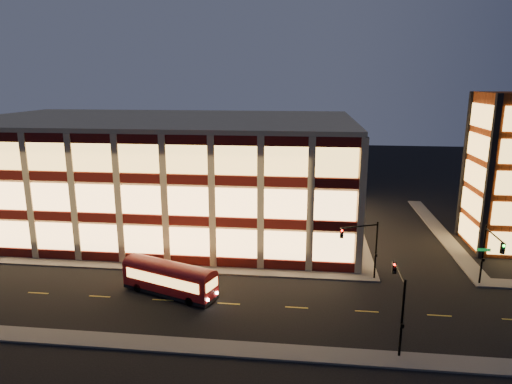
# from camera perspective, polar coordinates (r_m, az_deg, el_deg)

# --- Properties ---
(ground) EXTENTS (200.00, 200.00, 0.00)m
(ground) POSITION_cam_1_polar(r_m,az_deg,el_deg) (49.42, -13.84, -9.59)
(ground) COLOR black
(ground) RESTS_ON ground
(sidewalk_office_south) EXTENTS (54.00, 2.00, 0.15)m
(sidewalk_office_south) POSITION_cam_1_polar(r_m,az_deg,el_deg) (51.32, -16.63, -8.78)
(sidewalk_office_south) COLOR #514F4C
(sidewalk_office_south) RESTS_ON ground
(sidewalk_office_east) EXTENTS (2.00, 30.00, 0.15)m
(sidewalk_office_east) POSITION_cam_1_polar(r_m,az_deg,el_deg) (62.68, 12.16, -4.38)
(sidewalk_office_east) COLOR #514F4C
(sidewalk_office_east) RESTS_ON ground
(sidewalk_tower_west) EXTENTS (2.00, 30.00, 0.15)m
(sidewalk_tower_west) POSITION_cam_1_polar(r_m,az_deg,el_deg) (64.72, 21.92, -4.51)
(sidewalk_tower_west) COLOR #514F4C
(sidewalk_tower_west) RESTS_ON ground
(sidewalk_near) EXTENTS (100.00, 2.00, 0.15)m
(sidewalk_near) POSITION_cam_1_polar(r_m,az_deg,el_deg) (38.82, -20.75, -16.80)
(sidewalk_near) COLOR #514F4C
(sidewalk_near) RESTS_ON ground
(office_building) EXTENTS (50.45, 30.45, 14.50)m
(office_building) POSITION_cam_1_polar(r_m,az_deg,el_deg) (63.56, -11.43, 2.60)
(office_building) COLOR tan
(office_building) RESTS_ON ground
(stair_tower) EXTENTS (8.60, 8.60, 18.00)m
(stair_tower) POSITION_cam_1_polar(r_m,az_deg,el_deg) (59.96, 29.40, 2.12)
(stair_tower) COLOR #8C3814
(stair_tower) RESTS_ON ground
(traffic_signal_far) EXTENTS (3.79, 1.87, 6.00)m
(traffic_signal_far) POSITION_cam_1_polar(r_m,az_deg,el_deg) (45.53, 13.32, -6.04)
(traffic_signal_far) COLOR black
(traffic_signal_far) RESTS_ON ground
(traffic_signal_right) EXTENTS (1.20, 4.37, 6.00)m
(traffic_signal_right) POSITION_cam_1_polar(r_m,az_deg,el_deg) (47.46, 27.18, -6.43)
(traffic_signal_right) COLOR black
(traffic_signal_right) RESTS_ON ground
(traffic_signal_near) EXTENTS (0.32, 4.45, 6.00)m
(traffic_signal_near) POSITION_cam_1_polar(r_m,az_deg,el_deg) (35.43, 17.48, -12.17)
(traffic_signal_near) COLOR black
(traffic_signal_near) RESTS_ON ground
(trolley_bus) EXTENTS (9.41, 5.40, 3.11)m
(trolley_bus) POSITION_cam_1_polar(r_m,az_deg,el_deg) (43.30, -10.77, -10.36)
(trolley_bus) COLOR maroon
(trolley_bus) RESTS_ON ground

